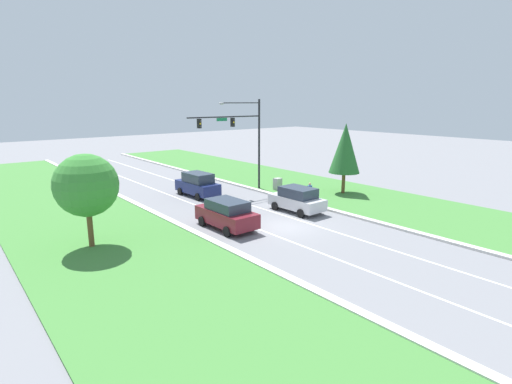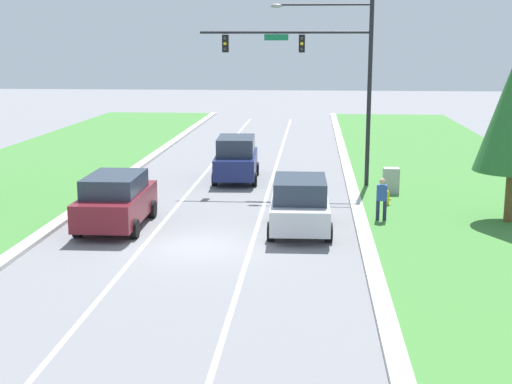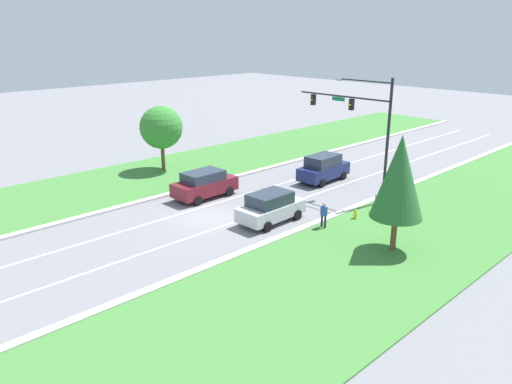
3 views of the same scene
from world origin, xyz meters
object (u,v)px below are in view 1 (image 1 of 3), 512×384
burgundy_suv (227,214)px  pedestrian (310,191)px  silver_suv (297,199)px  oak_near_left_tree (86,185)px  navy_suv (198,184)px  utility_cabinet (278,184)px  conifer_near_right_tree (345,148)px  traffic_signal_mast (241,132)px  fire_hydrant (292,192)px

burgundy_suv → pedestrian: bearing=8.1°
silver_suv → oak_near_left_tree: 15.45m
navy_suv → utility_cabinet: 7.81m
utility_cabinet → conifer_near_right_tree: conifer_near_right_tree is taller
utility_cabinet → conifer_near_right_tree: 7.23m
conifer_near_right_tree → navy_suv: bearing=145.1°
conifer_near_right_tree → pedestrian: bearing=-177.8°
silver_suv → navy_suv: bearing=108.0°
pedestrian → navy_suv: bearing=-49.8°
traffic_signal_mast → fire_hydrant: (2.70, -4.10, -5.41)m
navy_suv → traffic_signal_mast: bearing=-18.4°
silver_suv → utility_cabinet: 7.72m
traffic_signal_mast → oak_near_left_tree: bearing=-158.5°
pedestrian → silver_suv: bearing=28.4°
silver_suv → pedestrian: silver_suv is taller
navy_suv → fire_hydrant: size_ratio=6.88×
utility_cabinet → conifer_near_right_tree: size_ratio=0.18×
burgundy_suv → silver_suv: bearing=-0.9°
traffic_signal_mast → navy_suv: size_ratio=1.81×
silver_suv → utility_cabinet: bearing=58.0°
silver_suv → conifer_near_right_tree: size_ratio=0.70×
navy_suv → fire_hydrant: 8.67m
utility_cabinet → pedestrian: (-0.89, -5.08, 0.33)m
traffic_signal_mast → conifer_near_right_tree: traffic_signal_mast is taller
conifer_near_right_tree → oak_near_left_tree: size_ratio=1.17×
burgundy_suv → silver_suv: size_ratio=1.05×
navy_suv → pedestrian: bearing=-53.9°
fire_hydrant → utility_cabinet: bearing=80.5°
silver_suv → oak_near_left_tree: size_ratio=0.82×
silver_suv → conifer_near_right_tree: bearing=11.2°
fire_hydrant → conifer_near_right_tree: conifer_near_right_tree is taller
burgundy_suv → navy_suv: (3.41, 9.48, 0.06)m
traffic_signal_mast → silver_suv: 9.60m
pedestrian → fire_hydrant: bearing=-98.7°
navy_suv → burgundy_suv: bearing=-112.4°
utility_cabinet → fire_hydrant: size_ratio=1.73×
navy_suv → fire_hydrant: bearing=-40.2°
traffic_signal_mast → conifer_near_right_tree: 9.69m
navy_suv → pedestrian: (6.37, -7.93, -0.15)m
traffic_signal_mast → conifer_near_right_tree: size_ratio=1.33×
utility_cabinet → conifer_near_right_tree: (3.85, -4.91, 3.66)m
silver_suv → fire_hydrant: 5.53m
traffic_signal_mast → silver_suv: traffic_signal_mast is taller
silver_suv → burgundy_suv: bearing=178.7°
silver_suv → conifer_near_right_tree: (7.79, 1.73, 3.27)m
silver_suv → conifer_near_right_tree: 8.62m
navy_suv → fire_hydrant: (6.85, -5.27, -0.75)m
utility_cabinet → fire_hydrant: utility_cabinet is taller
silver_suv → utility_cabinet: silver_suv is taller
burgundy_suv → traffic_signal_mast: bearing=46.9°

